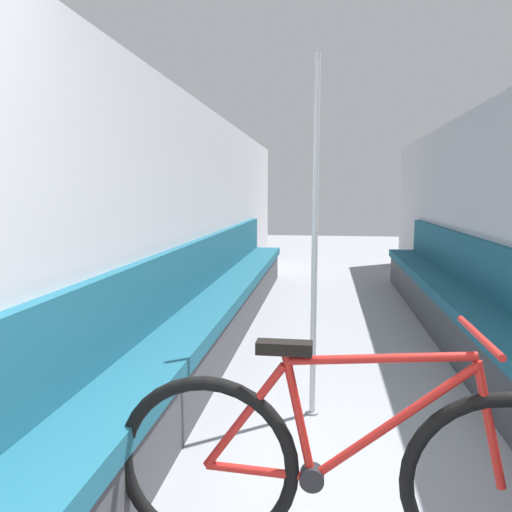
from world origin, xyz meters
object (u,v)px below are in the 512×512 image
at_px(bench_seat_row_left, 219,307).
at_px(bicycle, 348,470).
at_px(bench_seat_row_right, 468,315).
at_px(grab_pole_near, 315,246).

bearing_deg(bench_seat_row_left, bicycle, -68.38).
xyz_separation_m(bench_seat_row_right, grab_pole_near, (-1.27, -1.38, 0.73)).
xyz_separation_m(bench_seat_row_left, grab_pole_near, (0.89, -1.38, 0.73)).
height_order(bench_seat_row_left, bicycle, bench_seat_row_left).
distance_m(bench_seat_row_right, bicycle, 2.86).
distance_m(bench_seat_row_left, bench_seat_row_right, 2.16).
height_order(bench_seat_row_right, bicycle, bench_seat_row_right).
bearing_deg(bicycle, bench_seat_row_right, 73.97).
distance_m(bench_seat_row_left, bicycle, 2.83).
bearing_deg(bicycle, bench_seat_row_left, 118.60).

